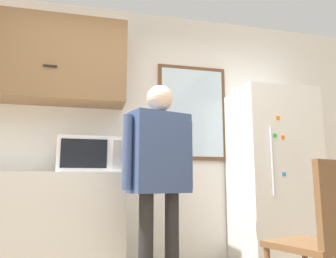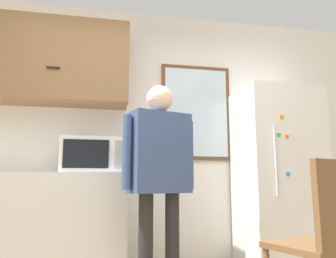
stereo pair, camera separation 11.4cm
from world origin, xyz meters
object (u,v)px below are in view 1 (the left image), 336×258
refrigerator (273,177)px  chair (323,232)px  person (160,163)px  microwave (90,155)px

refrigerator → chair: (-0.38, -1.17, -0.36)m
person → refrigerator: bearing=3.9°
chair → refrigerator: bearing=-126.5°
person → refrigerator: size_ratio=0.91×
refrigerator → person: bearing=-158.4°
refrigerator → chair: bearing=-107.9°
microwave → refrigerator: 1.83m
person → refrigerator: (1.29, 0.51, -0.09)m
person → chair: bearing=-53.6°
microwave → person: size_ratio=0.34×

